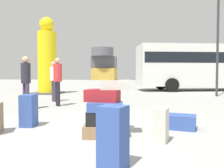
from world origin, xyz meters
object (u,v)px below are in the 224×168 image
(person_passerby_in_red, at_px, (26,78))
(suitcase_cream_foreground_near, at_px, (161,125))
(person_tourist_with_camera, at_px, (54,77))
(lamp_post, at_px, (218,12))
(suitcase_tower, at_px, (105,101))
(suitcase_navy_behind_tower, at_px, (113,137))
(person_bearded_onlooker, at_px, (58,77))
(yellow_dummy_statue, at_px, (47,60))
(suitcase_navy_right_side, at_px, (29,111))
(suitcase_navy_left_side, at_px, (181,122))
(parked_bus, at_px, (215,64))

(person_passerby_in_red, bearing_deg, suitcase_cream_foreground_near, 2.23)
(person_passerby_in_red, bearing_deg, person_tourist_with_camera, 128.46)
(lamp_post, bearing_deg, suitcase_tower, -115.46)
(suitcase_navy_behind_tower, height_order, person_passerby_in_red, person_passerby_in_red)
(suitcase_cream_foreground_near, relative_size, lamp_post, 0.09)
(person_bearded_onlooker, relative_size, lamp_post, 0.26)
(yellow_dummy_statue, distance_m, lamp_post, 9.63)
(suitcase_navy_right_side, bearing_deg, lamp_post, 47.95)
(suitcase_cream_foreground_near, bearing_deg, suitcase_navy_left_side, 81.70)
(person_tourist_with_camera, bearing_deg, yellow_dummy_statue, 170.65)
(suitcase_navy_right_side, xyz_separation_m, person_tourist_with_camera, (-1.45, 4.46, 0.66))
(person_bearded_onlooker, bearing_deg, person_tourist_with_camera, 176.89)
(suitcase_navy_left_side, xyz_separation_m, parked_bus, (3.64, 12.43, 1.69))
(lamp_post, bearing_deg, suitcase_navy_behind_tower, -110.14)
(suitcase_navy_right_side, xyz_separation_m, yellow_dummy_statue, (-3.43, 7.92, 1.63))
(suitcase_cream_foreground_near, xyz_separation_m, person_tourist_with_camera, (-4.29, 5.13, 0.73))
(suitcase_cream_foreground_near, bearing_deg, person_passerby_in_red, 160.63)
(person_bearded_onlooker, bearing_deg, lamp_post, 93.15)
(suitcase_cream_foreground_near, distance_m, person_tourist_with_camera, 6.73)
(person_passerby_in_red, distance_m, yellow_dummy_statue, 6.17)
(suitcase_tower, distance_m, suitcase_navy_right_side, 1.92)
(suitcase_navy_left_side, bearing_deg, person_bearded_onlooker, 155.77)
(parked_bus, height_order, lamp_post, lamp_post)
(suitcase_cream_foreground_near, bearing_deg, yellow_dummy_statue, 140.91)
(suitcase_navy_behind_tower, distance_m, person_bearded_onlooker, 5.94)
(person_bearded_onlooker, xyz_separation_m, lamp_post, (6.62, 4.89, 3.29))
(yellow_dummy_statue, bearing_deg, suitcase_navy_right_side, -66.60)
(person_tourist_with_camera, xyz_separation_m, lamp_post, (7.36, 3.64, 3.32))
(lamp_post, bearing_deg, person_tourist_with_camera, -153.69)
(parked_bus, bearing_deg, lamp_post, -117.12)
(suitcase_navy_left_side, distance_m, yellow_dummy_statue, 10.27)
(suitcase_navy_behind_tower, xyz_separation_m, yellow_dummy_statue, (-5.67, 9.83, 1.60))
(suitcase_navy_right_side, bearing_deg, suitcase_tower, -20.20)
(yellow_dummy_statue, height_order, lamp_post, lamp_post)
(person_bearded_onlooker, distance_m, person_passerby_in_red, 1.21)
(person_passerby_in_red, relative_size, parked_bus, 0.16)
(suitcase_navy_behind_tower, height_order, lamp_post, lamp_post)
(suitcase_navy_right_side, height_order, person_bearded_onlooker, person_bearded_onlooker)
(suitcase_navy_left_side, relative_size, lamp_post, 0.09)
(lamp_post, bearing_deg, yellow_dummy_statue, -178.91)
(suitcase_navy_right_side, bearing_deg, suitcase_navy_behind_tower, -46.39)
(suitcase_cream_foreground_near, distance_m, suitcase_navy_behind_tower, 1.38)
(person_passerby_in_red, xyz_separation_m, yellow_dummy_statue, (-2.06, 5.74, 0.95))
(suitcase_navy_right_side, distance_m, parked_bus, 14.62)
(person_tourist_with_camera, xyz_separation_m, parked_bus, (8.38, 8.33, 0.82))
(person_bearded_onlooker, bearing_deg, person_passerby_in_red, -65.90)
(person_passerby_in_red, height_order, yellow_dummy_statue, yellow_dummy_statue)
(suitcase_cream_foreground_near, height_order, suitcase_navy_left_side, suitcase_cream_foreground_near)
(person_tourist_with_camera, xyz_separation_m, yellow_dummy_statue, (-1.98, 3.46, 0.97))
(suitcase_tower, xyz_separation_m, parked_bus, (5.10, 13.26, 1.17))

